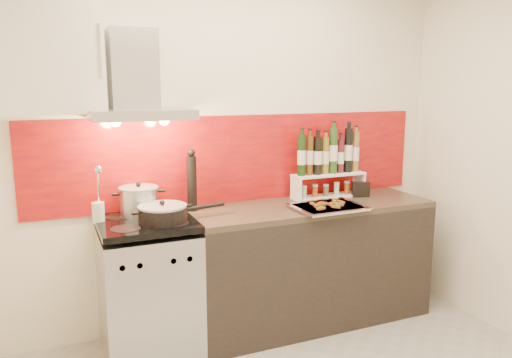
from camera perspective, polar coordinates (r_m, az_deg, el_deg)
name	(u,v)px	position (r m, az deg, el deg)	size (l,w,h in m)	color
back_wall	(232,148)	(3.66, -2.76, 3.53)	(3.40, 0.02, 2.60)	silver
backsplash	(239,159)	(3.67, -1.96, 2.31)	(3.00, 0.02, 0.64)	maroon
range_stove	(149,289)	(3.41, -12.12, -12.22)	(0.60, 0.60, 0.91)	#B7B7BA
counter	(310,262)	(3.80, 6.15, -9.46)	(1.80, 0.60, 0.90)	black
range_hood	(136,87)	(3.29, -13.52, 10.17)	(0.62, 0.50, 0.61)	#B7B7BA
upper_cabinet	(39,51)	(3.23, -23.56, 13.25)	(0.70, 0.35, 0.72)	silver
stock_pot	(139,201)	(3.39, -13.22, -2.42)	(0.26, 0.26, 0.22)	#B7B7BA
saute_pan	(164,213)	(3.19, -10.52, -3.87)	(0.59, 0.31, 0.14)	black
utensil_jar	(98,206)	(3.28, -17.58, -2.91)	(0.08, 0.12, 0.38)	silver
pepper_mill	(192,181)	(3.44, -7.35, -0.25)	(0.07, 0.07, 0.43)	black
step_shelf	(329,164)	(3.85, 8.34, 1.66)	(0.58, 0.16, 0.54)	white
caddy_box	(361,189)	(3.95, 11.87, -1.15)	(0.13, 0.06, 0.11)	black
baking_tray	(328,207)	(3.54, 8.24, -3.15)	(0.50, 0.39, 0.03)	silver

